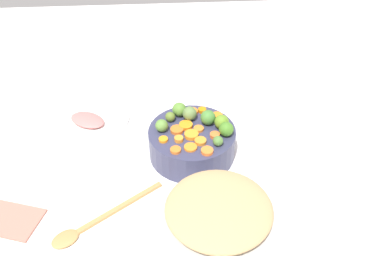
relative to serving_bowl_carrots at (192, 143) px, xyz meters
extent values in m
cube|color=white|center=(-0.02, 0.03, -0.05)|extent=(2.40, 2.40, 0.02)
cylinder|color=#353754|center=(0.00, 0.00, 0.00)|extent=(0.25, 0.25, 0.09)
cylinder|color=#BABDBC|center=(-0.03, 0.34, 0.02)|extent=(0.24, 0.24, 0.14)
ellipsoid|color=tan|center=(-0.03, 0.34, 0.11)|extent=(0.22, 0.22, 0.04)
cylinder|color=orange|center=(0.08, 0.04, 0.05)|extent=(0.03, 0.03, 0.01)
cylinder|color=orange|center=(-0.08, -0.06, 0.05)|extent=(0.04, 0.04, 0.01)
cylinder|color=orange|center=(0.01, 0.07, 0.05)|extent=(0.05, 0.05, 0.01)
cylinder|color=orange|center=(0.04, 0.04, 0.05)|extent=(0.03, 0.03, 0.01)
cylinder|color=orange|center=(0.00, 0.02, 0.05)|extent=(0.06, 0.06, 0.01)
cylinder|color=orange|center=(0.02, -0.02, 0.05)|extent=(0.05, 0.05, 0.01)
cylinder|color=orange|center=(-0.03, 0.09, 0.05)|extent=(0.05, 0.05, 0.01)
cylinder|color=orange|center=(0.05, 0.08, 0.05)|extent=(0.04, 0.04, 0.01)
cylinder|color=orange|center=(0.04, 0.00, 0.05)|extent=(0.05, 0.05, 0.01)
cylinder|color=orange|center=(-0.02, 0.05, 0.05)|extent=(0.04, 0.04, 0.01)
cylinder|color=orange|center=(-0.02, 0.00, 0.05)|extent=(0.04, 0.04, 0.01)
cylinder|color=orange|center=(-0.04, -0.09, 0.05)|extent=(0.02, 0.02, 0.01)
cylinder|color=orange|center=(-0.06, 0.03, 0.05)|extent=(0.03, 0.03, 0.01)
cylinder|color=orange|center=(0.00, -0.09, 0.05)|extent=(0.05, 0.05, 0.01)
sphere|color=#568433|center=(0.03, -0.08, 0.06)|extent=(0.04, 0.04, 0.04)
sphere|color=#447A26|center=(-0.09, 0.03, 0.06)|extent=(0.04, 0.04, 0.04)
sphere|color=olive|center=(-0.08, -0.01, 0.06)|extent=(0.04, 0.04, 0.04)
sphere|color=#598538|center=(0.08, -0.01, 0.06)|extent=(0.04, 0.04, 0.04)
sphere|color=#5D7A41|center=(0.00, -0.05, 0.06)|extent=(0.04, 0.04, 0.04)
sphere|color=#5A732B|center=(0.06, -0.05, 0.06)|extent=(0.03, 0.03, 0.03)
sphere|color=#447C34|center=(-0.05, -0.03, 0.07)|extent=(0.04, 0.04, 0.04)
sphere|color=#4F7A37|center=(-0.06, 0.07, 0.06)|extent=(0.03, 0.03, 0.03)
cube|color=#B7854C|center=(0.20, 0.19, -0.04)|extent=(0.22, 0.16, 0.01)
ellipsoid|color=#B7854C|center=(0.32, 0.28, -0.04)|extent=(0.08, 0.08, 0.01)
cylinder|color=white|center=(-0.33, -0.33, 0.01)|extent=(0.23, 0.23, 0.11)
cylinder|color=white|center=(0.32, -0.18, -0.04)|extent=(0.24, 0.24, 0.01)
ellipsoid|color=#D2706D|center=(0.32, -0.16, -0.02)|extent=(0.14, 0.13, 0.02)
cube|color=#B27060|center=(0.47, 0.21, -0.04)|extent=(0.18, 0.14, 0.01)
camera|label=1|loc=(0.06, 0.87, 0.75)|focal=37.52mm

